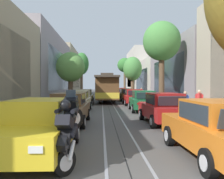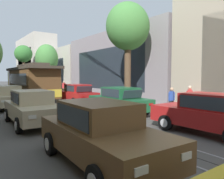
% 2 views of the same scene
% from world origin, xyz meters
% --- Properties ---
extents(ground_plane, '(160.00, 160.00, 0.00)m').
position_xyz_m(ground_plane, '(0.00, 24.97, 0.00)').
color(ground_plane, '#4C4947').
extents(trolley_track_rails, '(1.14, 70.43, 0.01)m').
position_xyz_m(trolley_track_rails, '(0.00, 29.21, 0.00)').
color(trolley_track_rails, gray).
rests_on(trolley_track_rails, ground).
extents(building_facade_right, '(5.10, 62.13, 10.55)m').
position_xyz_m(building_facade_right, '(8.82, 30.54, 4.02)').
color(building_facade_right, '#BCAD93').
rests_on(building_facade_right, ground).
extents(parked_car_brown_second_left, '(2.09, 4.40, 1.58)m').
position_xyz_m(parked_car_brown_second_left, '(-2.32, 8.67, 0.80)').
color(parked_car_brown_second_left, brown).
rests_on(parked_car_brown_second_left, ground).
extents(parked_car_beige_mid_left, '(2.07, 4.39, 1.58)m').
position_xyz_m(parked_car_beige_mid_left, '(-2.48, 14.25, 0.80)').
color(parked_car_beige_mid_left, '#C1B28E').
rests_on(parked_car_beige_mid_left, ground).
extents(parked_car_beige_fourth_left, '(2.08, 4.40, 1.58)m').
position_xyz_m(parked_car_beige_fourth_left, '(-2.48, 20.35, 0.80)').
color(parked_car_beige_fourth_left, '#C1B28E').
rests_on(parked_car_beige_fourth_left, ground).
extents(parked_car_red_second_right, '(2.08, 4.40, 1.58)m').
position_xyz_m(parked_car_red_second_right, '(2.59, 8.56, 0.80)').
color(parked_car_red_second_right, red).
rests_on(parked_car_red_second_right, ground).
extents(parked_car_green_mid_right, '(2.11, 4.41, 1.58)m').
position_xyz_m(parked_car_green_mid_right, '(2.55, 14.18, 0.80)').
color(parked_car_green_mid_right, '#1E6038').
rests_on(parked_car_green_mid_right, ground).
extents(parked_car_red_fourth_right, '(2.05, 4.38, 1.58)m').
position_xyz_m(parked_car_red_fourth_right, '(2.59, 19.83, 0.80)').
color(parked_car_red_fourth_right, red).
rests_on(parked_car_red_fourth_right, ground).
extents(parked_car_brown_fifth_right, '(2.14, 4.42, 1.58)m').
position_xyz_m(parked_car_brown_fifth_right, '(2.57, 25.91, 0.80)').
color(parked_car_brown_fifth_right, brown).
rests_on(parked_car_brown_fifth_right, ground).
extents(parked_car_red_sixth_right, '(2.08, 4.40, 1.58)m').
position_xyz_m(parked_car_red_sixth_right, '(2.32, 32.20, 0.80)').
color(parked_car_red_sixth_right, red).
rests_on(parked_car_red_sixth_right, ground).
extents(street_tree_kerb_right_second, '(3.10, 2.84, 7.27)m').
position_xyz_m(street_tree_kerb_right_second, '(4.35, 15.57, 5.54)').
color(street_tree_kerb_right_second, brown).
rests_on(street_tree_kerb_right_second, ground).
extents(street_tree_kerb_right_mid, '(2.84, 3.02, 6.33)m').
position_xyz_m(street_tree_kerb_right_mid, '(4.12, 31.50, 4.43)').
color(street_tree_kerb_right_mid, brown).
rests_on(street_tree_kerb_right_mid, ground).
extents(street_tree_kerb_right_fourth, '(3.00, 2.65, 7.60)m').
position_xyz_m(street_tree_kerb_right_fourth, '(4.16, 43.56, 5.99)').
color(street_tree_kerb_right_fourth, brown).
rests_on(street_tree_kerb_right_fourth, ground).
extents(cable_car_trolley, '(2.69, 9.16, 3.28)m').
position_xyz_m(cable_car_trolley, '(0.00, 23.42, 1.66)').
color(cable_car_trolley, brown).
rests_on(cable_car_trolley, ground).
extents(pedestrian_on_left_pavement, '(0.55, 0.40, 1.66)m').
position_xyz_m(pedestrian_on_left_pavement, '(4.82, 27.79, 0.94)').
color(pedestrian_on_left_pavement, black).
rests_on(pedestrian_on_left_pavement, ground).
extents(pedestrian_on_right_pavement, '(0.55, 0.37, 1.57)m').
position_xyz_m(pedestrian_on_right_pavement, '(5.17, 12.41, 0.88)').
color(pedestrian_on_right_pavement, '#282D38').
rests_on(pedestrian_on_right_pavement, ground).
extents(pedestrian_crossing_far, '(0.55, 0.39, 1.69)m').
position_xyz_m(pedestrian_crossing_far, '(5.82, 11.63, 0.95)').
color(pedestrian_crossing_far, slate).
rests_on(pedestrian_crossing_far, ground).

